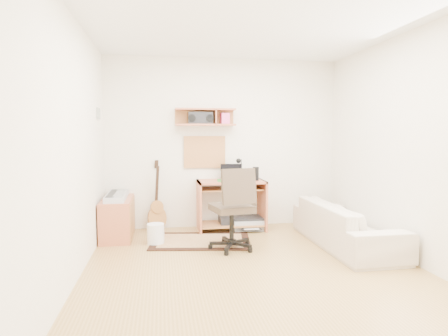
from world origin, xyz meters
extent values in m
cube|color=#AE8548|center=(0.00, 0.00, -0.01)|extent=(3.60, 4.00, 0.01)
cube|color=white|center=(0.00, 0.00, 2.60)|extent=(3.60, 4.00, 0.01)
cube|color=white|center=(0.00, 2.00, 1.30)|extent=(3.60, 0.01, 2.60)
cube|color=white|center=(-1.80, 0.00, 1.30)|extent=(0.01, 4.00, 2.60)
cube|color=white|center=(1.80, 0.00, 1.30)|extent=(0.01, 4.00, 2.60)
cube|color=#C16744|center=(-0.30, 1.88, 1.70)|extent=(0.90, 0.25, 0.26)
cube|color=tan|center=(-0.30, 1.98, 1.17)|extent=(0.64, 0.03, 0.49)
cube|color=#4C8CBF|center=(-1.79, 1.50, 1.72)|extent=(0.02, 0.20, 0.15)
cylinder|color=black|center=(0.44, 1.68, 0.85)|extent=(0.09, 0.09, 0.20)
cylinder|color=#33549B|center=(0.40, 1.83, 0.80)|extent=(0.07, 0.07, 0.10)
cube|color=black|center=(-0.37, 1.87, 1.68)|extent=(0.36, 0.16, 0.19)
cube|color=#CBBA88|center=(-0.45, 1.15, 0.01)|extent=(1.43, 1.06, 0.02)
cube|color=#C16744|center=(-1.58, 1.55, 0.28)|extent=(0.40, 0.90, 0.55)
cube|color=#B2B5BA|center=(-1.58, 1.55, 0.59)|extent=(0.26, 0.83, 0.07)
cylinder|color=white|center=(-1.05, 1.12, 0.13)|extent=(0.24, 0.24, 0.27)
cube|color=#A5A8AA|center=(0.33, 1.71, 0.09)|extent=(0.49, 0.38, 0.18)
imported|color=beige|center=(1.38, 0.66, 0.37)|extent=(0.55, 1.90, 0.74)
camera|label=1|loc=(-0.97, -3.93, 1.44)|focal=30.95mm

